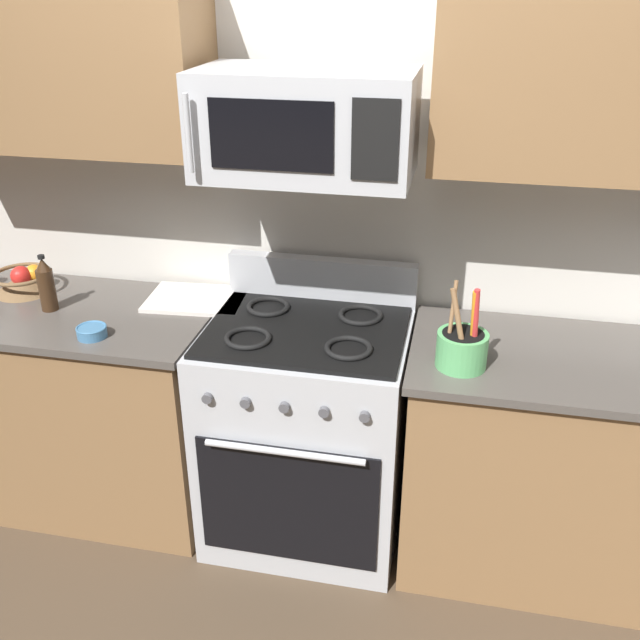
% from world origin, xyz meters
% --- Properties ---
extents(wall_back, '(8.00, 0.10, 2.60)m').
position_xyz_m(wall_back, '(0.00, 1.10, 1.30)').
color(wall_back, beige).
rests_on(wall_back, ground).
extents(counter_left, '(1.13, 0.64, 0.91)m').
position_xyz_m(counter_left, '(-0.96, 0.71, 0.46)').
color(counter_left, olive).
rests_on(counter_left, ground).
extents(range_oven, '(0.76, 0.68, 1.09)m').
position_xyz_m(range_oven, '(-0.00, 0.71, 0.47)').
color(range_oven, '#B2B5BA').
rests_on(range_oven, ground).
extents(counter_right, '(0.98, 0.64, 0.91)m').
position_xyz_m(counter_right, '(0.88, 0.71, 0.46)').
color(counter_right, olive).
rests_on(counter_right, ground).
extents(microwave, '(0.71, 0.44, 0.34)m').
position_xyz_m(microwave, '(-0.00, 0.74, 1.66)').
color(microwave, '#B2B5BA').
extents(upper_cabinets_left, '(1.12, 0.34, 0.67)m').
position_xyz_m(upper_cabinets_left, '(-0.96, 0.88, 1.85)').
color(upper_cabinets_left, olive).
extents(upper_cabinets_right, '(0.97, 0.34, 0.67)m').
position_xyz_m(upper_cabinets_right, '(0.88, 0.88, 1.85)').
color(upper_cabinets_right, olive).
extents(utensil_crock, '(0.17, 0.17, 0.30)m').
position_xyz_m(utensil_crock, '(0.57, 0.58, 0.98)').
color(utensil_crock, '#59AD66').
rests_on(utensil_crock, counter_right).
extents(fruit_basket, '(0.24, 0.24, 0.11)m').
position_xyz_m(fruit_basket, '(-1.23, 0.83, 0.96)').
color(fruit_basket, brown).
rests_on(fruit_basket, counter_left).
extents(cutting_board, '(0.41, 0.31, 0.02)m').
position_xyz_m(cutting_board, '(-0.50, 0.89, 0.92)').
color(cutting_board, silver).
rests_on(cutting_board, counter_left).
extents(bottle_soy, '(0.06, 0.06, 0.23)m').
position_xyz_m(bottle_soy, '(-1.03, 0.69, 1.01)').
color(bottle_soy, '#382314').
rests_on(bottle_soy, counter_left).
extents(prep_bowl, '(0.11, 0.11, 0.04)m').
position_xyz_m(prep_bowl, '(-0.76, 0.51, 0.93)').
color(prep_bowl, teal).
rests_on(prep_bowl, counter_left).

